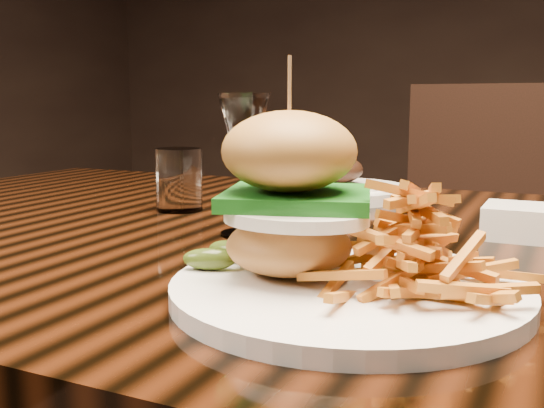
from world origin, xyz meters
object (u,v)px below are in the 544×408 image
at_px(dining_table, 328,294).
at_px(burger_plate, 347,234).
at_px(chair_far, 484,252).
at_px(far_dish, 334,187).
at_px(wine_glass, 244,132).

relative_size(dining_table, burger_plate, 5.57).
bearing_deg(burger_plate, dining_table, 108.73).
bearing_deg(chair_far, far_dish, -100.94).
xyz_separation_m(dining_table, chair_far, (0.08, 0.89, -0.13)).
distance_m(burger_plate, far_dish, 0.55).
bearing_deg(wine_glass, chair_far, 80.05).
height_order(far_dish, chair_far, chair_far).
bearing_deg(burger_plate, wine_glass, 131.50).
bearing_deg(far_dish, wine_glass, -88.63).
relative_size(wine_glass, chair_far, 0.18).
bearing_deg(wine_glass, dining_table, 32.14).
bearing_deg(wine_glass, burger_plate, -44.05).
distance_m(dining_table, burger_plate, 0.29).
bearing_deg(dining_table, wine_glass, -147.86).
height_order(burger_plate, wine_glass, burger_plate).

